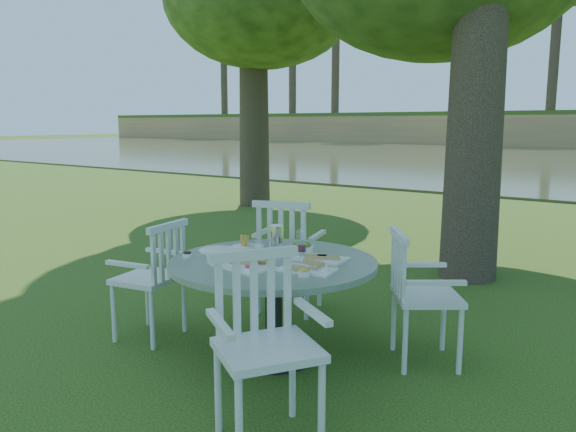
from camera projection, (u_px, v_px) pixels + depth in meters
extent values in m
plane|color=#1E3A0C|center=(275.00, 315.00, 4.90)|extent=(140.00, 140.00, 0.00)
cylinder|color=black|center=(274.00, 355.00, 4.00)|extent=(0.56, 0.56, 0.04)
cylinder|color=black|center=(274.00, 310.00, 3.95)|extent=(0.12, 0.12, 0.64)
cylinder|color=slate|center=(273.00, 263.00, 3.89)|extent=(1.44, 1.44, 0.04)
cylinder|color=silver|center=(460.00, 341.00, 3.71)|extent=(0.04, 0.04, 0.46)
cylinder|color=silver|center=(443.00, 320.00, 4.11)|extent=(0.04, 0.04, 0.46)
cylinder|color=silver|center=(405.00, 341.00, 3.71)|extent=(0.04, 0.04, 0.46)
cylinder|color=silver|center=(394.00, 320.00, 4.11)|extent=(0.04, 0.04, 0.46)
cube|color=silver|center=(427.00, 296.00, 3.87)|extent=(0.62, 0.63, 0.04)
cube|color=silver|center=(398.00, 266.00, 3.84)|extent=(0.31, 0.40, 0.47)
cylinder|color=silver|center=(320.00, 279.00, 5.12)|extent=(0.04, 0.04, 0.50)
cylinder|color=silver|center=(274.00, 275.00, 5.26)|extent=(0.04, 0.04, 0.50)
cylinder|color=silver|center=(306.00, 291.00, 4.75)|extent=(0.04, 0.04, 0.50)
cylinder|color=silver|center=(258.00, 286.00, 4.89)|extent=(0.04, 0.04, 0.50)
cube|color=silver|center=(290.00, 253.00, 4.96)|extent=(0.62, 0.59, 0.04)
cube|color=silver|center=(281.00, 232.00, 4.72)|extent=(0.50, 0.18, 0.51)
cylinder|color=silver|center=(148.00, 298.00, 4.63)|extent=(0.04, 0.04, 0.45)
cylinder|color=silver|center=(114.00, 313.00, 4.27)|extent=(0.04, 0.04, 0.45)
cylinder|color=silver|center=(184.00, 304.00, 4.48)|extent=(0.04, 0.04, 0.45)
cylinder|color=silver|center=(152.00, 320.00, 4.12)|extent=(0.04, 0.04, 0.45)
cube|color=silver|center=(148.00, 278.00, 4.33)|extent=(0.50, 0.54, 0.04)
cube|color=silver|center=(169.00, 254.00, 4.22)|extent=(0.13, 0.46, 0.46)
cylinder|color=silver|center=(239.00, 425.00, 2.66)|extent=(0.04, 0.04, 0.49)
cylinder|color=silver|center=(322.00, 408.00, 2.82)|extent=(0.04, 0.04, 0.49)
cylinder|color=silver|center=(218.00, 389.00, 3.02)|extent=(0.04, 0.04, 0.49)
cylinder|color=silver|center=(292.00, 376.00, 3.17)|extent=(0.04, 0.04, 0.49)
cube|color=silver|center=(268.00, 350.00, 2.87)|extent=(0.65, 0.66, 0.04)
cube|color=silver|center=(254.00, 295.00, 3.03)|extent=(0.30, 0.44, 0.50)
cube|color=white|center=(243.00, 266.00, 3.69)|extent=(0.43, 0.30, 0.02)
cube|color=white|center=(307.00, 270.00, 3.60)|extent=(0.38, 0.25, 0.01)
cube|color=white|center=(317.00, 258.00, 3.90)|extent=(0.42, 0.26, 0.02)
cylinder|color=white|center=(218.00, 250.00, 4.15)|extent=(0.29, 0.29, 0.01)
cylinder|color=white|center=(250.00, 247.00, 4.29)|extent=(0.21, 0.21, 0.01)
cylinder|color=white|center=(244.00, 250.00, 4.06)|extent=(0.16, 0.16, 0.06)
cylinder|color=white|center=(302.00, 250.00, 4.08)|extent=(0.17, 0.17, 0.06)
cylinder|color=silver|center=(276.00, 239.00, 4.10)|extent=(0.10, 0.10, 0.20)
cylinder|color=white|center=(302.00, 244.00, 3.95)|extent=(0.07, 0.07, 0.19)
cylinder|color=white|center=(276.00, 246.00, 4.08)|extent=(0.06, 0.06, 0.11)
cylinder|color=white|center=(258.00, 248.00, 4.02)|extent=(0.06, 0.06, 0.10)
cylinder|color=white|center=(249.00, 270.00, 3.57)|extent=(0.07, 0.07, 0.03)
cylinder|color=white|center=(304.00, 274.00, 3.48)|extent=(0.08, 0.08, 0.03)
cylinder|color=white|center=(323.00, 270.00, 3.56)|extent=(0.07, 0.07, 0.03)
cylinder|color=white|center=(187.00, 255.00, 3.97)|extent=(0.06, 0.06, 0.03)
ellipsoid|color=#203711|center=(253.00, 2.00, 10.88)|extent=(4.25, 4.25, 2.97)
cylinder|color=black|center=(203.00, 55.00, 58.95)|extent=(0.70, 0.70, 13.00)
ellipsoid|color=#203711|center=(202.00, 23.00, 58.41)|extent=(5.60, 5.60, 4.48)
cylinder|color=black|center=(271.00, 49.00, 53.76)|extent=(0.70, 0.70, 13.00)
ellipsoid|color=#203711|center=(271.00, 13.00, 53.23)|extent=(5.60, 5.60, 4.48)
cylinder|color=black|center=(353.00, 41.00, 48.58)|extent=(0.70, 0.70, 13.00)
ellipsoid|color=#203711|center=(354.00, 1.00, 48.05)|extent=(5.60, 5.60, 4.48)
cylinder|color=black|center=(455.00, 31.00, 43.40)|extent=(0.70, 0.70, 13.00)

